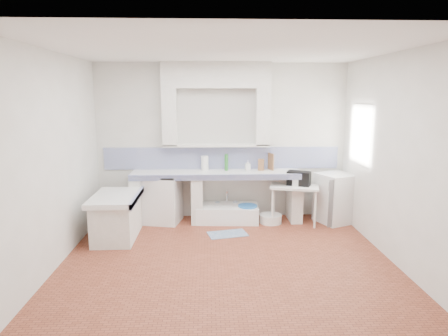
{
  "coord_description": "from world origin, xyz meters",
  "views": [
    {
      "loc": [
        -0.24,
        -5.06,
        2.25
      ],
      "look_at": [
        0.0,
        1.0,
        1.1
      ],
      "focal_mm": 31.28,
      "sensor_mm": 36.0,
      "label": 1
    }
  ],
  "objects_px": {
    "stove": "(163,199)",
    "sink": "(227,214)",
    "side_table": "(294,205)",
    "fridge": "(335,198)"
  },
  "relations": [
    {
      "from": "sink",
      "to": "side_table",
      "type": "distance_m",
      "value": 1.19
    },
    {
      "from": "sink",
      "to": "side_table",
      "type": "height_order",
      "value": "side_table"
    },
    {
      "from": "stove",
      "to": "sink",
      "type": "height_order",
      "value": "stove"
    },
    {
      "from": "stove",
      "to": "fridge",
      "type": "height_order",
      "value": "fridge"
    },
    {
      "from": "stove",
      "to": "fridge",
      "type": "distance_m",
      "value": 3.06
    },
    {
      "from": "stove",
      "to": "sink",
      "type": "bearing_deg",
      "value": 11.68
    },
    {
      "from": "sink",
      "to": "side_table",
      "type": "xyz_separation_m",
      "value": [
        1.16,
        -0.18,
        0.21
      ]
    },
    {
      "from": "stove",
      "to": "sink",
      "type": "distance_m",
      "value": 1.18
    },
    {
      "from": "stove",
      "to": "fridge",
      "type": "relative_size",
      "value": 0.94
    },
    {
      "from": "fridge",
      "to": "stove",
      "type": "bearing_deg",
      "value": 154.26
    }
  ]
}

